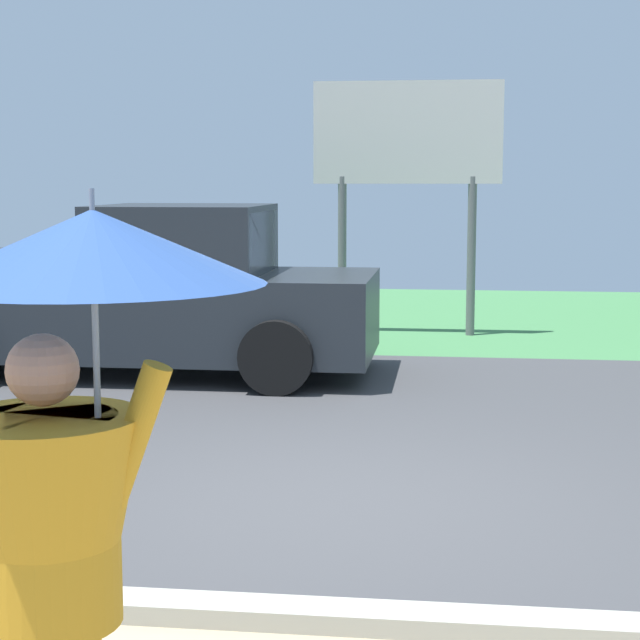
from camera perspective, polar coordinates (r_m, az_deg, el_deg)
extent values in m
cube|color=#424244|center=(9.16, 2.18, -6.35)|extent=(40.00, 8.00, 0.10)
cube|color=#45844B|center=(17.02, 4.53, 0.12)|extent=(40.00, 8.00, 0.10)
cube|color=#B2AD9E|center=(5.35, -1.71, -15.59)|extent=(40.00, 0.24, 0.10)
cylinder|color=orange|center=(3.38, -14.49, -10.42)|extent=(0.44, 0.44, 0.65)
sphere|color=tan|center=(3.26, -14.76, -2.63)|extent=(0.22, 0.22, 0.22)
cylinder|color=orange|center=(3.21, -9.98, -6.12)|extent=(0.24, 0.09, 0.45)
cylinder|color=gray|center=(3.20, -11.99, -2.11)|extent=(0.02, 0.02, 0.75)
cone|color=#33569E|center=(3.16, -12.15, 3.89)|extent=(1.02, 1.02, 0.22)
cylinder|color=gray|center=(3.16, -12.22, 6.06)|extent=(0.02, 0.02, 0.10)
cube|color=#23282D|center=(11.97, -9.62, 0.40)|extent=(5.20, 2.00, 0.90)
cube|color=#23282D|center=(11.76, -7.36, 3.99)|extent=(1.80, 1.84, 0.90)
cube|color=#2D3842|center=(11.58, -3.28, 3.98)|extent=(0.10, 1.70, 0.77)
cube|color=#23282D|center=(12.35, -15.47, 3.02)|extent=(2.40, 2.00, 0.20)
cylinder|color=black|center=(12.61, -0.86, -0.50)|extent=(0.76, 0.28, 0.76)
cylinder|color=black|center=(10.66, -2.36, -2.00)|extent=(0.76, 0.28, 0.76)
cylinder|color=black|center=(13.51, -15.29, -0.23)|extent=(0.76, 0.28, 0.76)
cylinder|color=slate|center=(14.86, 1.20, 3.51)|extent=(0.12, 0.12, 2.20)
cylinder|color=slate|center=(14.78, 8.17, 3.41)|extent=(0.12, 0.12, 2.20)
cube|color=silver|center=(14.77, 4.75, 10.06)|extent=(2.60, 0.10, 1.40)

